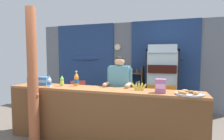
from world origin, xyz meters
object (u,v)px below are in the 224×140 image
(bottle_shelf_rack, at_px, (135,88))
(plastic_lawn_chair, at_px, (79,94))
(snack_box_wafer, at_px, (161,86))
(shopkeeper, at_px, (119,86))
(soda_bottle_iced_tea, at_px, (36,79))
(snack_box_biscuit, at_px, (44,81))
(pastry_tray, at_px, (189,93))
(soda_bottle_lime_soda, at_px, (62,81))
(soda_bottle_orange_soda, at_px, (76,79))
(drink_fridge, at_px, (162,78))
(banana_bunch, at_px, (139,87))
(timber_post, at_px, (33,80))
(soda_bottle_water, at_px, (49,82))
(stall_counter, at_px, (97,111))

(bottle_shelf_rack, xyz_separation_m, plastic_lawn_chair, (-1.46, -0.60, -0.16))
(bottle_shelf_rack, xyz_separation_m, snack_box_wafer, (0.82, -2.18, 0.44))
(shopkeeper, distance_m, soda_bottle_iced_tea, 1.78)
(snack_box_biscuit, xyz_separation_m, pastry_tray, (2.67, -0.12, -0.06))
(soda_bottle_lime_soda, distance_m, snack_box_biscuit, 0.41)
(soda_bottle_orange_soda, relative_size, snack_box_wafer, 1.35)
(soda_bottle_lime_soda, height_order, pastry_tray, soda_bottle_lime_soda)
(drink_fridge, relative_size, pastry_tray, 4.44)
(drink_fridge, distance_m, banana_bunch, 1.81)
(bottle_shelf_rack, height_order, snack_box_biscuit, bottle_shelf_rack)
(soda_bottle_orange_soda, bearing_deg, timber_post, -137.33)
(shopkeeper, bearing_deg, snack_box_wafer, -31.76)
(drink_fridge, distance_m, soda_bottle_water, 2.76)
(soda_bottle_iced_tea, bearing_deg, snack_box_wafer, -5.23)
(banana_bunch, bearing_deg, plastic_lawn_chair, 142.55)
(stall_counter, relative_size, drink_fridge, 1.91)
(bottle_shelf_rack, relative_size, soda_bottle_lime_soda, 5.50)
(drink_fridge, xyz_separation_m, pastry_tray, (0.47, -1.92, -0.01))
(shopkeeper, height_order, soda_bottle_lime_soda, shopkeeper)
(shopkeeper, bearing_deg, plastic_lawn_chair, 143.71)
(timber_post, bearing_deg, soda_bottle_orange_soda, 42.67)
(timber_post, xyz_separation_m, bottle_shelf_rack, (1.33, 2.51, -0.49))
(stall_counter, xyz_separation_m, pastry_tray, (1.47, 0.02, 0.40))
(timber_post, bearing_deg, banana_bunch, 13.64)
(shopkeeper, bearing_deg, soda_bottle_water, -155.20)
(soda_bottle_lime_soda, height_order, banana_bunch, soda_bottle_lime_soda)
(drink_fridge, relative_size, plastic_lawn_chair, 2.14)
(drink_fridge, bearing_deg, plastic_lawn_chair, -172.16)
(timber_post, xyz_separation_m, snack_box_biscuit, (-0.10, 0.43, -0.08))
(shopkeeper, xyz_separation_m, banana_bunch, (0.45, -0.39, 0.07))
(shopkeeper, bearing_deg, bottle_shelf_rack, 90.66)
(soda_bottle_lime_soda, relative_size, snack_box_wafer, 1.06)
(bottle_shelf_rack, bearing_deg, snack_box_biscuit, -124.42)
(soda_bottle_water, height_order, pastry_tray, soda_bottle_water)
(bottle_shelf_rack, relative_size, soda_bottle_water, 5.89)
(plastic_lawn_chair, height_order, snack_box_wafer, snack_box_wafer)
(stall_counter, height_order, pastry_tray, pastry_tray)
(timber_post, height_order, snack_box_wafer, timber_post)
(soda_bottle_iced_tea, bearing_deg, soda_bottle_orange_soda, -2.32)
(timber_post, distance_m, soda_bottle_orange_soda, 0.77)
(timber_post, bearing_deg, drink_fridge, 46.65)
(snack_box_wafer, bearing_deg, soda_bottle_lime_soda, 176.95)
(drink_fridge, distance_m, bottle_shelf_rack, 0.90)
(soda_bottle_orange_soda, bearing_deg, shopkeeper, 21.30)
(snack_box_wafer, bearing_deg, banana_bunch, 163.30)
(stall_counter, xyz_separation_m, snack_box_wafer, (1.05, 0.04, 0.49))
(soda_bottle_water, relative_size, soda_bottle_lime_soda, 0.93)
(timber_post, relative_size, soda_bottle_orange_soda, 8.15)
(bottle_shelf_rack, xyz_separation_m, soda_bottle_iced_tea, (-1.73, -1.95, 0.42))
(stall_counter, bearing_deg, soda_bottle_water, -179.09)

